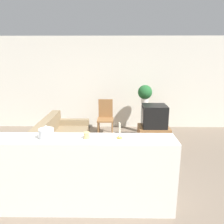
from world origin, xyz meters
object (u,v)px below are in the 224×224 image
Objects in this scene: wooden_chair at (105,116)px; television at (154,116)px; decorative_bowl at (46,133)px; couch at (63,142)px; potted_plant at (145,93)px.

television is at bearing -27.77° from wooden_chair.
decorative_bowl is at bearing -127.61° from television.
potted_plant reaches higher than couch.
television is 1.17× the size of potted_plant.
decorative_bowl is at bearing -82.26° from couch.
wooden_chair is at bearing -172.53° from potted_plant.
potted_plant is at bearing 99.81° from television.
television is 3.00× the size of decorative_bowl.
television is at bearing -80.19° from potted_plant.
decorative_bowl is (-0.65, -3.09, 0.61)m from wooden_chair.
wooden_chair is (0.89, 1.36, 0.24)m from couch.
couch is 1.67× the size of wooden_chair.
potted_plant is at bearing 37.16° from couch.
potted_plant reaches higher than wooden_chair.
potted_plant is at bearing 61.63° from decorative_bowl.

